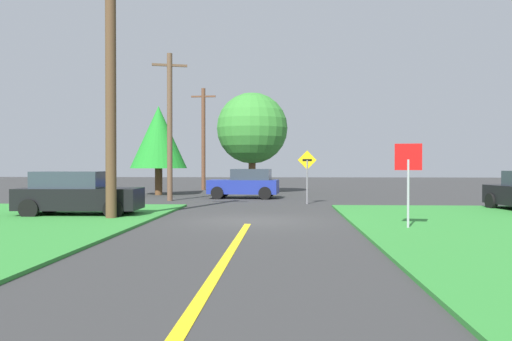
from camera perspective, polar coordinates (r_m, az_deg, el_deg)
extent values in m
plane|color=#343434|center=(17.66, -0.66, -5.42)|extent=(120.00, 120.00, 0.00)
cube|color=yellow|center=(9.77, -3.84, -10.34)|extent=(0.20, 14.00, 0.01)
cylinder|color=#9EA0A8|center=(15.63, 16.02, -2.54)|extent=(0.07, 0.07, 2.01)
cube|color=red|center=(15.61, 16.04, 1.42)|extent=(0.75, 0.18, 0.75)
cube|color=black|center=(20.10, -18.38, -2.89)|extent=(4.34, 1.89, 0.76)
cube|color=#2D3842|center=(20.20, -19.36, -0.94)|extent=(2.41, 1.62, 0.60)
cylinder|color=black|center=(20.51, -13.71, -3.64)|extent=(0.69, 0.24, 0.68)
cylinder|color=black|center=(18.86, -15.07, -4.02)|extent=(0.69, 0.24, 0.68)
cylinder|color=black|center=(21.45, -21.28, -3.48)|extent=(0.69, 0.24, 0.68)
cylinder|color=black|center=(19.88, -23.19, -3.81)|extent=(0.69, 0.24, 0.68)
cube|color=navy|center=(29.30, -1.36, -1.75)|extent=(3.93, 2.04, 0.76)
cube|color=#2D3842|center=(29.21, -0.51, -0.43)|extent=(2.21, 1.70, 0.60)
cylinder|color=black|center=(28.70, -4.18, -2.40)|extent=(0.69, 0.27, 0.68)
cylinder|color=black|center=(30.38, -3.52, -2.23)|extent=(0.69, 0.27, 0.68)
cylinder|color=black|center=(28.28, 0.96, -2.45)|extent=(0.69, 0.27, 0.68)
cylinder|color=black|center=(29.99, 1.34, -2.27)|extent=(0.69, 0.27, 0.68)
cylinder|color=black|center=(23.93, 23.94, -3.07)|extent=(0.31, 0.70, 0.68)
cylinder|color=brown|center=(18.65, -15.33, 9.49)|extent=(0.36, 0.36, 9.49)
cylinder|color=brown|center=(27.72, -9.25, 4.61)|extent=(0.27, 0.27, 7.58)
cube|color=brown|center=(28.13, -9.26, 11.09)|extent=(1.76, 0.63, 0.12)
cylinder|color=brown|center=(39.06, -5.67, 3.36)|extent=(0.29, 0.29, 7.44)
cube|color=brown|center=(39.33, -5.67, 7.92)|extent=(1.80, 0.20, 0.12)
cylinder|color=slate|center=(25.15, 5.51, -1.25)|extent=(0.08, 0.08, 2.08)
cube|color=yellow|center=(25.13, 5.51, 1.12)|extent=(0.90, 0.19, 0.91)
cube|color=black|center=(25.13, 5.51, 1.12)|extent=(0.45, 0.12, 0.10)
cylinder|color=brown|center=(34.69, -0.42, -0.46)|extent=(0.47, 0.47, 2.40)
sphere|color=#378731|center=(34.76, -0.42, 4.57)|extent=(4.63, 4.63, 4.63)
cylinder|color=brown|center=(33.09, -10.41, -1.17)|extent=(0.45, 0.45, 1.64)
cone|color=#1F8827|center=(33.11, -10.42, 3.55)|extent=(3.46, 3.46, 3.81)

